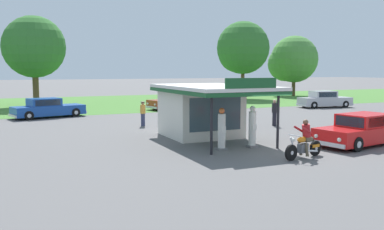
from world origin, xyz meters
TOP-DOWN VIEW (x-y plane):
  - ground_plane at (0.00, 0.00)m, footprint 300.00×300.00m
  - grass_verge_strip at (0.00, 30.00)m, footprint 120.00×24.00m
  - service_station_kiosk at (-1.30, 4.76)m, footprint 4.27×7.15m
  - gas_pump_nearside at (-2.10, 1.20)m, footprint 0.44×0.44m
  - gas_pump_offside at (-0.50, 1.20)m, footprint 0.44×0.44m
  - motorcycle_with_rider at (0.14, -1.69)m, footprint 2.15×0.77m
  - featured_classic_sedan at (4.71, -0.40)m, footprint 5.61×2.80m
  - parked_car_back_row_centre at (3.40, 20.21)m, footprint 5.57×2.98m
  - parked_car_back_row_far_left at (16.90, 15.85)m, footprint 5.38×2.42m
  - parked_car_second_row_spare at (-8.04, 17.78)m, footprint 5.61×3.17m
  - bystander_standing_back_lot at (4.77, 6.88)m, footprint 0.34×0.34m
  - bystander_chatting_near_pumps at (-2.89, 10.36)m, footprint 0.34×0.34m
  - tree_oak_far_left at (-8.25, 28.88)m, footprint 6.07×6.07m
  - tree_oak_distant_spare at (16.16, 30.11)m, footprint 6.55×6.55m
  - tree_oak_left at (25.21, 31.82)m, footprint 6.58×6.42m

SIDE VIEW (x-z plane):
  - ground_plane at x=0.00m, z-range 0.00..0.00m
  - grass_verge_strip at x=0.00m, z-range 0.00..0.01m
  - motorcycle_with_rider at x=0.14m, z-range -0.14..1.44m
  - parked_car_second_row_spare at x=-8.04m, z-range -0.06..1.40m
  - featured_classic_sedan at x=4.71m, z-range -0.06..1.43m
  - parked_car_back_row_centre at x=3.40m, z-range -0.06..1.44m
  - parked_car_back_row_far_left at x=16.90m, z-range -0.07..1.51m
  - bystander_chatting_near_pumps at x=-2.89m, z-range 0.05..1.61m
  - gas_pump_nearside at x=-2.10m, z-range -0.08..1.81m
  - gas_pump_offside at x=-0.50m, z-range -0.08..1.84m
  - bystander_standing_back_lot at x=4.77m, z-range 0.05..1.74m
  - service_station_kiosk at x=-1.30m, z-range 0.00..3.23m
  - tree_oak_left at x=25.21m, z-range 0.73..8.99m
  - tree_oak_far_left at x=-8.25m, z-range 1.20..10.07m
  - tree_oak_distant_spare at x=16.16m, z-range 1.33..10.93m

